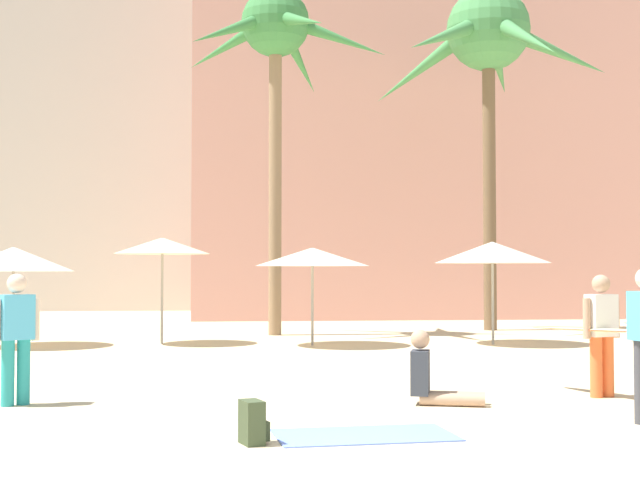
% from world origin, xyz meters
% --- Properties ---
extents(hotel_pink, '(22.23, 11.97, 18.48)m').
position_xyz_m(hotel_pink, '(9.39, 28.85, 9.24)').
color(hotel_pink, '#DB9989').
rests_on(hotel_pink, ground).
extents(palm_tree_far_left, '(7.12, 7.53, 9.90)m').
position_xyz_m(palm_tree_far_left, '(6.98, 17.67, 8.28)').
color(palm_tree_far_left, brown).
rests_on(palm_tree_far_left, ground).
extents(palm_tree_left, '(5.46, 5.51, 9.22)m').
position_xyz_m(palm_tree_left, '(0.75, 16.29, 7.76)').
color(palm_tree_left, '#896B4C').
rests_on(palm_tree_left, ground).
extents(cafe_umbrella_1, '(2.65, 2.65, 2.22)m').
position_xyz_m(cafe_umbrella_1, '(-5.29, 13.37, 1.95)').
color(cafe_umbrella_1, gray).
rests_on(cafe_umbrella_1, ground).
extents(cafe_umbrella_2, '(2.22, 2.22, 2.46)m').
position_xyz_m(cafe_umbrella_2, '(-2.03, 13.71, 2.26)').
color(cafe_umbrella_2, gray).
rests_on(cafe_umbrella_2, ground).
extents(cafe_umbrella_3, '(2.58, 2.58, 2.21)m').
position_xyz_m(cafe_umbrella_3, '(1.38, 12.86, 2.00)').
color(cafe_umbrella_3, gray).
rests_on(cafe_umbrella_3, ground).
extents(cafe_umbrella_4, '(2.66, 2.66, 2.36)m').
position_xyz_m(cafe_umbrella_4, '(5.56, 12.84, 2.11)').
color(cafe_umbrella_4, gray).
rests_on(cafe_umbrella_4, ground).
extents(beach_towel, '(1.88, 1.14, 0.01)m').
position_xyz_m(beach_towel, '(0.84, 1.89, 0.01)').
color(beach_towel, '#6684E0').
rests_on(beach_towel, ground).
extents(backpack, '(0.31, 0.34, 0.42)m').
position_xyz_m(backpack, '(-0.30, 1.57, 0.20)').
color(backpack, '#36432A').
rests_on(backpack, ground).
extents(person_mid_right, '(1.44, 2.77, 1.62)m').
position_xyz_m(person_mid_right, '(4.40, 4.19, 0.89)').
color(person_mid_right, orange).
rests_on(person_mid_right, ground).
extents(person_far_right, '(0.98, 0.62, 0.93)m').
position_xyz_m(person_far_right, '(2.02, 3.89, 0.33)').
color(person_far_right, tan).
rests_on(person_far_right, ground).
extents(person_mid_center, '(0.55, 0.43, 1.63)m').
position_xyz_m(person_mid_center, '(-3.16, 4.37, 0.89)').
color(person_mid_center, teal).
rests_on(person_mid_center, ground).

